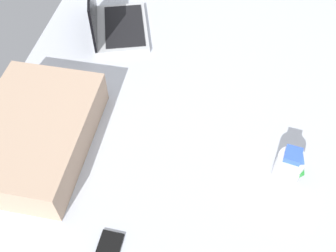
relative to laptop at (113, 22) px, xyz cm
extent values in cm
cube|color=#B7BCC6|center=(-35.02, -38.76, -13.41)|extent=(180.00, 140.00, 18.00)
cube|color=#B7BABC|center=(0.92, -2.90, -3.41)|extent=(38.40, 31.89, 2.00)
cube|color=black|center=(1.37, -4.33, -2.21)|extent=(32.78, 24.96, 0.40)
cube|color=black|center=(-2.40, 7.59, 8.09)|extent=(31.76, 10.91, 21.00)
cylinder|color=silver|center=(-62.03, -76.08, 1.09)|extent=(9.00, 9.00, 11.00)
cube|color=blue|center=(-61.70, -76.65, -1.34)|extent=(5.60, 7.00, 4.83)
cube|color=orange|center=(-61.75, -76.30, 0.40)|extent=(7.83, 7.87, 4.35)
cube|color=#268C33|center=(-62.72, -77.42, 2.15)|extent=(6.39, 6.27, 5.89)
cube|color=orange|center=(-62.42, -75.97, 3.89)|extent=(7.52, 6.72, 5.80)
cube|color=blue|center=(-61.87, -76.86, 5.63)|extent=(6.38, 7.13, 7.05)
cube|color=blue|center=(-61.94, -75.86, 7.37)|extent=(6.51, 6.14, 3.88)
cube|color=tan|center=(-65.48, 9.24, 2.09)|extent=(52.00, 36.00, 13.00)
camera|label=1|loc=(-135.35, -50.56, 109.89)|focal=42.23mm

